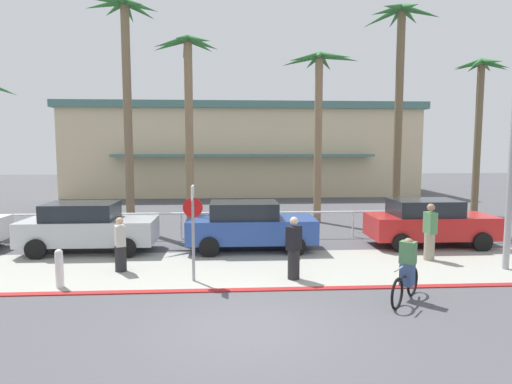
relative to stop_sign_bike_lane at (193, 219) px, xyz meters
name	(u,v)px	position (x,y,z in m)	size (l,w,h in m)	color
ground_plane	(239,231)	(1.35, 6.97, -1.68)	(80.00, 80.00, 0.00)	#4C4C51
sidewalk_strip	(243,268)	(1.35, 1.17, -1.67)	(44.00, 4.00, 0.02)	#9E9E93
curb_paint	(246,290)	(1.35, -0.83, -1.66)	(44.00, 0.24, 0.03)	maroon
building_backdrop	(242,149)	(1.98, 23.63, 1.71)	(26.04, 10.74, 6.74)	beige
rail_fence	(239,217)	(1.35, 5.47, -0.84)	(18.17, 0.08, 1.04)	white
stop_sign_bike_lane	(193,219)	(0.00, 0.00, 0.00)	(0.52, 0.56, 2.56)	gray
bollard_0	(59,268)	(-3.35, -0.33, -1.16)	(0.20, 0.20, 1.00)	white
palm_tree_2	(126,62)	(-3.38, 7.75, 5.46)	(3.06, 3.25, 9.75)	#756047
palm_tree_3	(188,87)	(-0.80, 7.88, 4.44)	(3.01, 3.36, 8.32)	#846B4C
palm_tree_4	(319,96)	(5.12, 8.94, 4.24)	(3.62, 3.22, 7.93)	#846B4C
palm_tree_5	(400,63)	(8.64, 8.21, 5.63)	(3.28, 3.40, 9.88)	brown
palm_tree_6	(480,98)	(13.98, 10.85, 4.43)	(2.96, 3.26, 8.13)	brown
car_silver_1	(88,227)	(-3.83, 3.50, -0.81)	(4.40, 2.02, 1.69)	#B2B7BC
car_blue_2	(250,225)	(1.65, 3.44, -0.81)	(4.40, 2.02, 1.69)	#284793
car_red_3	(429,222)	(8.12, 3.68, -0.81)	(4.40, 2.02, 1.69)	red
cyclist_black_0	(407,271)	(5.05, -1.76, -0.98)	(1.22, 1.43, 1.50)	black
pedestrian_0	(120,247)	(-2.16, 1.04, -0.96)	(0.42, 0.47, 1.58)	#232326
pedestrian_1	(294,251)	(2.67, -0.01, -0.88)	(0.46, 0.47, 1.71)	#232326
pedestrian_2	(430,234)	(7.23, 1.71, -0.83)	(0.36, 0.43, 1.81)	gray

